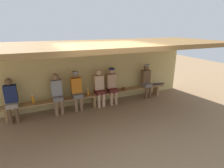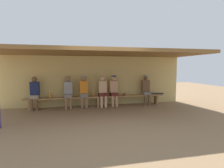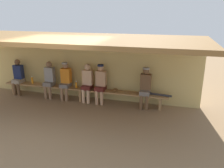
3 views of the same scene
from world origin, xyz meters
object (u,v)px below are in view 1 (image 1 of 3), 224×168
object	(u,v)px
player_leftmost	(112,84)
player_in_white	(77,89)
player_shirtless_tan	(99,86)
water_bottle_clear	(33,99)
player_rightmost	(57,92)
water_bottle_orange	(88,92)
baseball_bat	(155,84)
player_with_sunglasses	(146,79)
player_near_post	(11,98)
bench	(93,96)
baseball_glove_dark_brown	(124,88)

from	to	relation	value
player_leftmost	player_in_white	bearing A→B (deg)	180.00
player_shirtless_tan	water_bottle_clear	distance (m)	2.21
player_rightmost	player_shirtless_tan	size ratio (longest dim) A/B	1.00
player_in_white	water_bottle_orange	distance (m)	0.43
baseball_bat	player_with_sunglasses	bearing A→B (deg)	-172.44
player_leftmost	player_near_post	world-z (taller)	player_leftmost
player_leftmost	baseball_bat	world-z (taller)	player_leftmost
player_with_sunglasses	player_in_white	bearing A→B (deg)	180.00
water_bottle_clear	baseball_bat	size ratio (longest dim) A/B	0.31
player_leftmost	player_shirtless_tan	world-z (taller)	player_leftmost
water_bottle_orange	bench	bearing A→B (deg)	-4.60
player_rightmost	water_bottle_orange	xyz separation A→B (m)	(1.05, 0.01, -0.16)
player_near_post	player_in_white	distance (m)	1.96
baseball_glove_dark_brown	player_leftmost	bearing A→B (deg)	112.26
player_in_white	player_rightmost	world-z (taller)	player_in_white
water_bottle_clear	player_in_white	bearing A→B (deg)	-1.03
bench	baseball_glove_dark_brown	world-z (taller)	baseball_glove_dark_brown
player_rightmost	baseball_bat	distance (m)	3.90
water_bottle_orange	player_near_post	bearing A→B (deg)	-179.71
player_leftmost	baseball_glove_dark_brown	distance (m)	0.56
player_with_sunglasses	baseball_glove_dark_brown	xyz separation A→B (m)	(-1.02, 0.01, -0.24)
player_near_post	baseball_glove_dark_brown	xyz separation A→B (m)	(3.77, 0.01, -0.22)
player_rightmost	player_shirtless_tan	distance (m)	1.47
bench	water_bottle_clear	bearing A→B (deg)	179.17
player_with_sunglasses	baseball_glove_dark_brown	size ratio (longest dim) A/B	5.60
player_leftmost	water_bottle_orange	world-z (taller)	player_leftmost
player_near_post	player_rightmost	world-z (taller)	same
bench	player_in_white	distance (m)	0.69
player_rightmost	water_bottle_clear	size ratio (longest dim) A/B	4.95
player_leftmost	player_in_white	size ratio (longest dim) A/B	1.00
bench	water_bottle_clear	world-z (taller)	water_bottle_clear
player_in_white	baseball_glove_dark_brown	size ratio (longest dim) A/B	5.60
player_rightmost	player_in_white	bearing A→B (deg)	0.04
player_leftmost	baseball_glove_dark_brown	bearing A→B (deg)	0.63
water_bottle_orange	player_in_white	bearing A→B (deg)	-178.35
baseball_glove_dark_brown	baseball_bat	bearing A→B (deg)	-68.72
player_with_sunglasses	player_near_post	world-z (taller)	player_with_sunglasses
player_with_sunglasses	player_near_post	bearing A→B (deg)	-179.99
player_rightmost	baseball_glove_dark_brown	distance (m)	2.46
bench	player_near_post	size ratio (longest dim) A/B	4.49
water_bottle_clear	baseball_glove_dark_brown	distance (m)	3.19
water_bottle_clear	player_near_post	bearing A→B (deg)	-177.47
player_near_post	player_in_white	bearing A→B (deg)	0.01
player_in_white	baseball_bat	distance (m)	3.26
baseball_glove_dark_brown	player_shirtless_tan	bearing A→B (deg)	111.98
bench	baseball_bat	xyz separation A→B (m)	(2.66, -0.00, 0.11)
player_rightmost	baseball_bat	world-z (taller)	player_rightmost
player_leftmost	water_bottle_orange	distance (m)	0.92
player_in_white	water_bottle_orange	world-z (taller)	player_in_white
water_bottle_orange	baseball_glove_dark_brown	bearing A→B (deg)	-0.24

